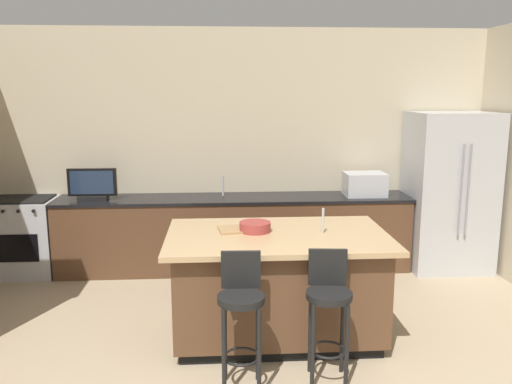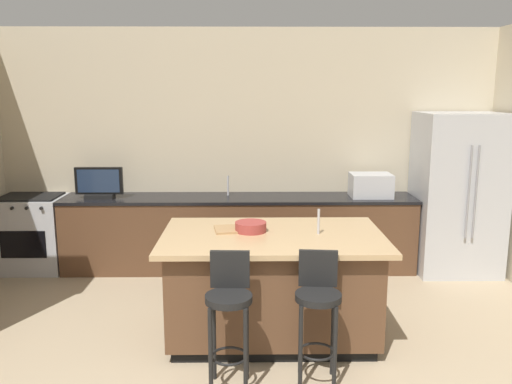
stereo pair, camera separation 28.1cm
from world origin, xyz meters
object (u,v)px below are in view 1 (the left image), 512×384
Objects in this scene: fruit_bowl at (255,227)px; bar_stool_right at (328,305)px; refrigerator at (449,191)px; cutting_board at (239,229)px; range_oven at (24,237)px; kitchen_island at (277,284)px; bar_stool_left at (241,309)px; cell_phone at (260,228)px; microwave at (365,184)px; tv_monitor at (92,186)px.

bar_stool_right is at bearing -58.95° from fruit_bowl.
fruit_bowl is at bearing -146.31° from refrigerator.
refrigerator is 3.02m from cutting_board.
bar_stool_right is at bearing -39.14° from range_oven.
fruit_bowl is at bearing 126.33° from bar_stool_right.
cutting_board is at bearing 156.84° from kitchen_island.
cell_phone is at bearing 80.06° from bar_stool_left.
fruit_bowl is (2.61, -1.71, 0.52)m from range_oven.
cutting_board reaches higher than range_oven.
cutting_board is (-0.19, -0.06, 0.01)m from cell_phone.
kitchen_island is at bearing -49.96° from cell_phone.
refrigerator is at bearing -4.92° from microwave.
tv_monitor is at bearing 124.34° from bar_stool_left.
kitchen_island is 5.36× the size of cutting_board.
refrigerator is 3.14m from bar_stool_right.
bar_stool_right is at bearing -67.46° from kitchen_island.
bar_stool_left is 2.83× the size of cutting_board.
fruit_bowl is at bearing -129.91° from microwave.
cutting_board is (0.02, 0.94, 0.34)m from bar_stool_left.
range_oven is at bearing 155.64° from cell_phone.
fruit_bowl is (0.16, 0.89, 0.37)m from bar_stool_left.
tv_monitor reaches higher than cell_phone.
bar_stool_right is 1.13m from cutting_board.
bar_stool_left is 6.68× the size of cell_phone.
kitchen_island is 2.86m from refrigerator.
fruit_bowl is (-1.43, -1.71, -0.05)m from microwave.
range_oven is (-2.80, 1.80, -0.02)m from kitchen_island.
refrigerator is at bearing -0.47° from tv_monitor.
tv_monitor is 0.55× the size of bar_stool_left.
bar_stool_right reaches higher than kitchen_island.
tv_monitor is 2.03× the size of fruit_bowl.
microwave is 3.08m from bar_stool_left.
microwave is 2.73m from bar_stool_right.
cell_phone is (1.83, -1.54, -0.12)m from tv_monitor.
refrigerator reaches higher than cutting_board.
cell_phone reaches higher than range_oven.
cell_phone is at bearing -147.65° from refrigerator.
microwave is 0.49× the size of bar_stool_right.
refrigerator is 1.01m from microwave.
microwave is 2.11m from cell_phone.
tv_monitor reaches higher than kitchen_island.
cell_phone is 0.42× the size of cutting_board.
range_oven is 1.04m from tv_monitor.
fruit_bowl is (-0.49, 0.82, 0.39)m from bar_stool_right.
cutting_board is (2.48, -1.66, 0.49)m from range_oven.
range_oven is 2.57× the size of cutting_board.
tv_monitor is at bearing 138.34° from kitchen_island.
bar_stool_left is 3.68× the size of fruit_bowl.
tv_monitor is (-3.20, -0.05, 0.03)m from microwave.
bar_stool_left is 1.02× the size of bar_stool_right.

